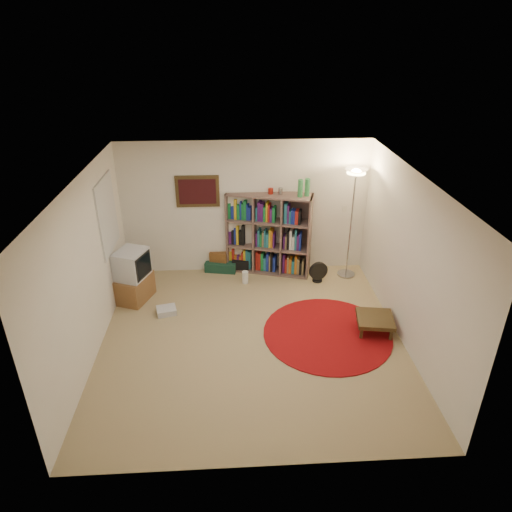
{
  "coord_description": "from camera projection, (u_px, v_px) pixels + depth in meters",
  "views": [
    {
      "loc": [
        -0.27,
        -5.6,
        4.24
      ],
      "look_at": [
        0.1,
        0.6,
        1.1
      ],
      "focal_mm": 32.0,
      "sensor_mm": 36.0,
      "label": 1
    }
  ],
  "objects": [
    {
      "name": "wicker_basket",
      "position": [
        219.0,
        256.0,
        8.78
      ],
      "size": [
        0.39,
        0.32,
        0.19
      ],
      "rotation": [
        0.0,
        0.0,
        -0.27
      ],
      "color": "brown",
      "rests_on": "suitcase"
    },
    {
      "name": "tv_stand",
      "position": [
        134.0,
        276.0,
        7.72
      ],
      "size": [
        0.64,
        0.75,
        0.93
      ],
      "rotation": [
        0.0,
        0.0,
        -0.36
      ],
      "color": "brown",
      "rests_on": "ground"
    },
    {
      "name": "dvd_box",
      "position": [
        167.0,
        311.0,
        7.5
      ],
      "size": [
        0.36,
        0.32,
        0.1
      ],
      "rotation": [
        0.0,
        0.0,
        0.23
      ],
      "color": "silver",
      "rests_on": "ground"
    },
    {
      "name": "paper_towel",
      "position": [
        245.0,
        277.0,
        8.37
      ],
      "size": [
        0.13,
        0.13,
        0.23
      ],
      "rotation": [
        0.0,
        0.0,
        -0.23
      ],
      "color": "white",
      "rests_on": "ground"
    },
    {
      "name": "floor_fan",
      "position": [
        318.0,
        272.0,
        8.37
      ],
      "size": [
        0.35,
        0.22,
        0.4
      ],
      "rotation": [
        0.0,
        0.0,
        0.27
      ],
      "color": "black",
      "rests_on": "ground"
    },
    {
      "name": "room",
      "position": [
        247.0,
        264.0,
        6.39
      ],
      "size": [
        4.54,
        4.54,
        2.54
      ],
      "color": "#9E875D",
      "rests_on": "ground"
    },
    {
      "name": "red_rug",
      "position": [
        327.0,
        333.0,
        7.02
      ],
      "size": [
        1.97,
        1.97,
        0.02
      ],
      "color": "maroon",
      "rests_on": "ground"
    },
    {
      "name": "suitcase",
      "position": [
        222.0,
        265.0,
        8.85
      ],
      "size": [
        0.65,
        0.49,
        0.19
      ],
      "rotation": [
        0.0,
        0.0,
        -0.19
      ],
      "color": "#143728",
      "rests_on": "ground"
    },
    {
      "name": "bookshelf",
      "position": [
        268.0,
        234.0,
        8.53
      ],
      "size": [
        1.62,
        0.86,
        1.87
      ],
      "rotation": [
        0.0,
        0.0,
        -0.28
      ],
      "color": "brown",
      "rests_on": "ground"
    },
    {
      "name": "side_table",
      "position": [
        375.0,
        320.0,
        7.0
      ],
      "size": [
        0.63,
        0.63,
        0.25
      ],
      "rotation": [
        0.0,
        0.0,
        -0.16
      ],
      "color": "#362713",
      "rests_on": "ground"
    },
    {
      "name": "floor_lamp",
      "position": [
        355.0,
        189.0,
        7.91
      ],
      "size": [
        0.42,
        0.42,
        2.07
      ],
      "rotation": [
        0.0,
        0.0,
        0.06
      ],
      "color": "#A09FA4",
      "rests_on": "ground"
    },
    {
      "name": "duffel_bag",
      "position": [
        241.0,
        264.0,
        8.85
      ],
      "size": [
        0.34,
        0.29,
        0.22
      ],
      "rotation": [
        0.0,
        0.0,
        -0.09
      ],
      "color": "black",
      "rests_on": "ground"
    }
  ]
}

